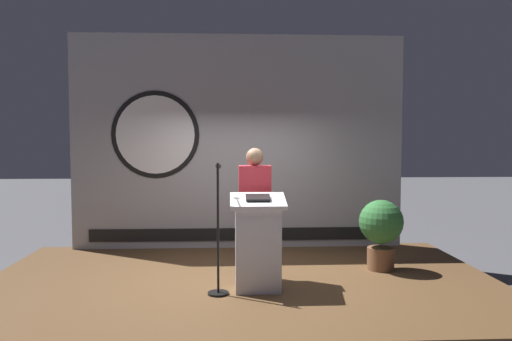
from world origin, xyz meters
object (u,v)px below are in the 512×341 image
potted_plant (381,228)px  podium (258,243)px  speaker_person (255,212)px  microphone_stand (218,249)px

potted_plant → podium: bearing=-154.6°
speaker_person → potted_plant: size_ratio=1.74×
microphone_stand → podium: bearing=13.5°
microphone_stand → speaker_person: bearing=52.9°
speaker_person → microphone_stand: size_ratio=1.10×
speaker_person → microphone_stand: speaker_person is taller
microphone_stand → potted_plant: bearing=23.0°
podium → speaker_person: speaker_person is taller
podium → microphone_stand: microphone_stand is taller
speaker_person → microphone_stand: bearing=-127.1°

